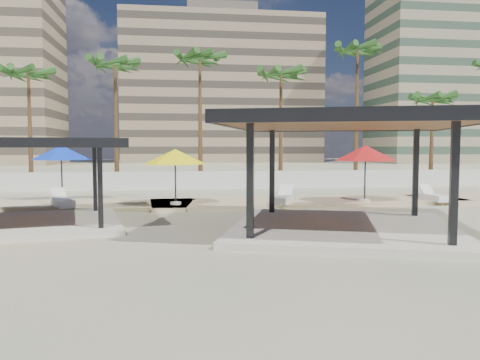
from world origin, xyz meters
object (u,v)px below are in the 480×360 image
at_px(pavilion_west, 32,174).
at_px(lounger_c, 434,197).
at_px(umbrella_c, 365,153).
at_px(pavilion_central, 345,163).
at_px(lounger_b, 283,199).
at_px(lounger_a, 62,202).

distance_m(pavilion_west, lounger_c, 18.57).
relative_size(pavilion_west, umbrella_c, 2.31).
height_order(pavilion_central, lounger_c, pavilion_central).
bearing_deg(pavilion_west, lounger_b, 11.37).
distance_m(umbrella_c, lounger_a, 14.49).
bearing_deg(lounger_c, lounger_a, 87.97).
relative_size(umbrella_c, lounger_a, 1.49).
height_order(umbrella_c, lounger_c, umbrella_c).
relative_size(umbrella_c, lounger_c, 1.64).
distance_m(umbrella_c, lounger_b, 4.65).
bearing_deg(lounger_b, lounger_c, -65.35).
relative_size(lounger_b, lounger_c, 1.18).
bearing_deg(lounger_a, pavilion_central, -148.91).
bearing_deg(pavilion_west, lounger_a, 78.34).
bearing_deg(umbrella_c, lounger_c, 0.69).
bearing_deg(lounger_a, lounger_c, -116.29).
height_order(umbrella_c, lounger_a, umbrella_c).
xyz_separation_m(pavilion_west, umbrella_c, (14.32, 4.33, 0.69)).
relative_size(pavilion_west, lounger_c, 3.79).
bearing_deg(lounger_a, umbrella_c, -116.47).
relative_size(pavilion_west, lounger_b, 3.22).
distance_m(lounger_a, lounger_c, 17.99).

